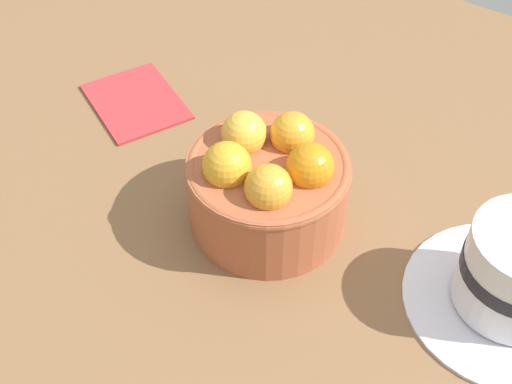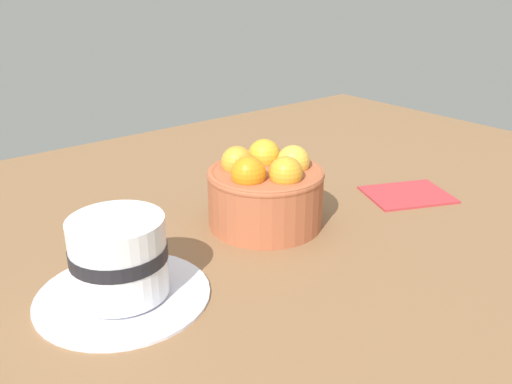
% 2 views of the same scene
% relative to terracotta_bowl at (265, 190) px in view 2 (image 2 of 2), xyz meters
% --- Properties ---
extents(ground_plane, '(1.22, 0.88, 0.03)m').
position_rel_terracotta_bowl_xyz_m(ground_plane, '(0.00, 0.00, -0.06)').
color(ground_plane, brown).
extents(terracotta_bowl, '(0.13, 0.13, 0.09)m').
position_rel_terracotta_bowl_xyz_m(terracotta_bowl, '(0.00, 0.00, 0.00)').
color(terracotta_bowl, '#AD5938').
rests_on(terracotta_bowl, ground_plane).
extents(coffee_cup, '(0.16, 0.16, 0.08)m').
position_rel_terracotta_bowl_xyz_m(coffee_cup, '(0.20, 0.04, -0.01)').
color(coffee_cup, white).
rests_on(coffee_cup, ground_plane).
extents(folded_napkin, '(0.13, 0.12, 0.01)m').
position_rel_terracotta_bowl_xyz_m(folded_napkin, '(-0.20, 0.05, -0.04)').
color(folded_napkin, '#B23338').
rests_on(folded_napkin, ground_plane).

